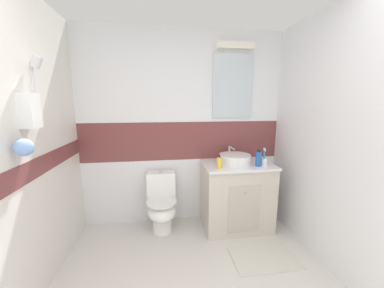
% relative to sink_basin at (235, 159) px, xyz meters
% --- Properties ---
extents(wall_back_tiled, '(3.20, 0.20, 2.50)m').
position_rel_sink_basin_xyz_m(wall_back_tiled, '(-0.61, 0.33, 0.35)').
color(wall_back_tiled, white).
rests_on(wall_back_tiled, ground_plane).
extents(wall_left_shower_alcove, '(0.24, 3.48, 2.50)m').
position_rel_sink_basin_xyz_m(wall_left_shower_alcove, '(-1.97, -0.92, 0.34)').
color(wall_left_shower_alcove, silver).
rests_on(wall_left_shower_alcove, ground_plane).
extents(wall_right_plain, '(0.10, 3.48, 2.50)m').
position_rel_sink_basin_xyz_m(wall_right_plain, '(0.73, -0.92, 0.34)').
color(wall_right_plain, white).
rests_on(wall_right_plain, ground_plane).
extents(vanity_cabinet, '(0.86, 0.60, 0.85)m').
position_rel_sink_basin_xyz_m(vanity_cabinet, '(0.03, -0.00, -0.48)').
color(vanity_cabinet, beige).
rests_on(vanity_cabinet, ground_plane).
extents(sink_basin, '(0.39, 0.44, 0.18)m').
position_rel_sink_basin_xyz_m(sink_basin, '(0.00, 0.00, 0.00)').
color(sink_basin, white).
rests_on(sink_basin, vanity_cabinet).
extents(toilet, '(0.37, 0.50, 0.74)m').
position_rel_sink_basin_xyz_m(toilet, '(-0.92, 0.03, -0.56)').
color(toilet, white).
rests_on(toilet, ground_plane).
extents(toothbrush_cup, '(0.07, 0.07, 0.22)m').
position_rel_sink_basin_xyz_m(toothbrush_cup, '(0.32, -0.15, -0.00)').
color(toothbrush_cup, white).
rests_on(toothbrush_cup, vanity_cabinet).
extents(soap_dispenser, '(0.06, 0.06, 0.17)m').
position_rel_sink_basin_xyz_m(soap_dispenser, '(-0.25, -0.18, 0.00)').
color(soap_dispenser, yellow).
rests_on(soap_dispenser, vanity_cabinet).
extents(mouthwash_bottle, '(0.07, 0.07, 0.20)m').
position_rel_sink_basin_xyz_m(mouthwash_bottle, '(0.24, -0.16, 0.03)').
color(mouthwash_bottle, '#2659B2').
rests_on(mouthwash_bottle, vanity_cabinet).
extents(bath_mat, '(0.66, 0.42, 0.01)m').
position_rel_sink_basin_xyz_m(bath_mat, '(0.12, -0.65, -0.91)').
color(bath_mat, beige).
rests_on(bath_mat, ground_plane).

